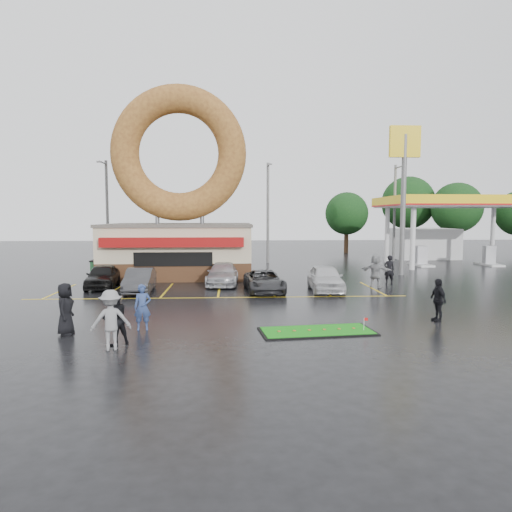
{
  "coord_description": "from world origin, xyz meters",
  "views": [
    {
      "loc": [
        0.74,
        -20.17,
        4.24
      ],
      "look_at": [
        1.98,
        3.1,
        2.2
      ],
      "focal_mm": 32.0,
      "sensor_mm": 36.0,
      "label": 1
    }
  ],
  "objects_px": {
    "streetlight_right": "(395,210)",
    "person_blue": "(143,307)",
    "streetlight_left": "(107,210)",
    "donut_shop": "(180,213)",
    "person_cameraman": "(438,300)",
    "car_white": "(325,278)",
    "shell_sign": "(404,172)",
    "streetlight_mid": "(268,210)",
    "putting_green": "(317,331)",
    "dumpster": "(107,271)",
    "car_grey": "(264,281)",
    "car_black": "(103,276)",
    "car_dgrey": "(140,280)",
    "car_silver": "(223,274)",
    "gas_station": "(441,222)"
  },
  "relations": [
    {
      "from": "streetlight_right",
      "to": "person_blue",
      "type": "xyz_separation_m",
      "value": [
        -18.59,
        -25.15,
        -3.92
      ]
    },
    {
      "from": "streetlight_left",
      "to": "streetlight_right",
      "type": "distance_m",
      "value": 26.08
    },
    {
      "from": "donut_shop",
      "to": "person_cameraman",
      "type": "height_order",
      "value": "donut_shop"
    },
    {
      "from": "streetlight_left",
      "to": "car_white",
      "type": "height_order",
      "value": "streetlight_left"
    },
    {
      "from": "streetlight_left",
      "to": "shell_sign",
      "type": "bearing_deg",
      "value": -18.99
    },
    {
      "from": "donut_shop",
      "to": "car_white",
      "type": "distance_m",
      "value": 12.47
    },
    {
      "from": "streetlight_mid",
      "to": "car_white",
      "type": "relative_size",
      "value": 2.06
    },
    {
      "from": "putting_green",
      "to": "dumpster",
      "type": "bearing_deg",
      "value": 129.04
    },
    {
      "from": "streetlight_mid",
      "to": "car_grey",
      "type": "relative_size",
      "value": 2.07
    },
    {
      "from": "car_black",
      "to": "person_blue",
      "type": "bearing_deg",
      "value": -72.82
    },
    {
      "from": "streetlight_left",
      "to": "streetlight_right",
      "type": "bearing_deg",
      "value": 4.4
    },
    {
      "from": "car_black",
      "to": "donut_shop",
      "type": "bearing_deg",
      "value": 51.06
    },
    {
      "from": "shell_sign",
      "to": "person_blue",
      "type": "bearing_deg",
      "value": -135.67
    },
    {
      "from": "car_dgrey",
      "to": "person_cameraman",
      "type": "xyz_separation_m",
      "value": [
        13.46,
        -7.72,
        0.2
      ]
    },
    {
      "from": "donut_shop",
      "to": "streetlight_mid",
      "type": "height_order",
      "value": "donut_shop"
    },
    {
      "from": "streetlight_right",
      "to": "car_silver",
      "type": "relative_size",
      "value": 1.97
    },
    {
      "from": "shell_sign",
      "to": "streetlight_left",
      "type": "relative_size",
      "value": 1.18
    },
    {
      "from": "gas_station",
      "to": "streetlight_right",
      "type": "height_order",
      "value": "streetlight_right"
    },
    {
      "from": "car_white",
      "to": "streetlight_mid",
      "type": "bearing_deg",
      "value": 100.08
    },
    {
      "from": "car_dgrey",
      "to": "car_silver",
      "type": "height_order",
      "value": "car_dgrey"
    },
    {
      "from": "car_silver",
      "to": "streetlight_left",
      "type": "bearing_deg",
      "value": 133.64
    },
    {
      "from": "car_black",
      "to": "person_blue",
      "type": "distance_m",
      "value": 11.13
    },
    {
      "from": "streetlight_mid",
      "to": "gas_station",
      "type": "bearing_deg",
      "value": 0.08
    },
    {
      "from": "streetlight_left",
      "to": "car_dgrey",
      "type": "bearing_deg",
      "value": -69.01
    },
    {
      "from": "car_silver",
      "to": "putting_green",
      "type": "bearing_deg",
      "value": -69.62
    },
    {
      "from": "streetlight_left",
      "to": "person_cameraman",
      "type": "relative_size",
      "value": 5.2
    },
    {
      "from": "streetlight_mid",
      "to": "car_silver",
      "type": "bearing_deg",
      "value": -106.52
    },
    {
      "from": "streetlight_right",
      "to": "putting_green",
      "type": "height_order",
      "value": "streetlight_right"
    },
    {
      "from": "streetlight_mid",
      "to": "car_white",
      "type": "height_order",
      "value": "streetlight_mid"
    },
    {
      "from": "car_silver",
      "to": "putting_green",
      "type": "relative_size",
      "value": 1.05
    },
    {
      "from": "streetlight_mid",
      "to": "streetlight_left",
      "type": "bearing_deg",
      "value": -175.91
    },
    {
      "from": "car_dgrey",
      "to": "person_cameraman",
      "type": "relative_size",
      "value": 2.34
    },
    {
      "from": "shell_sign",
      "to": "streetlight_mid",
      "type": "xyz_separation_m",
      "value": [
        -9.0,
        8.92,
        -2.6
      ]
    },
    {
      "from": "donut_shop",
      "to": "shell_sign",
      "type": "bearing_deg",
      "value": -3.47
    },
    {
      "from": "streetlight_right",
      "to": "car_silver",
      "type": "height_order",
      "value": "streetlight_right"
    },
    {
      "from": "donut_shop",
      "to": "car_black",
      "type": "xyz_separation_m",
      "value": [
        -3.91,
        -5.95,
        -3.76
      ]
    },
    {
      "from": "dumpster",
      "to": "car_silver",
      "type": "bearing_deg",
      "value": -15.97
    },
    {
      "from": "streetlight_mid",
      "to": "putting_green",
      "type": "relative_size",
      "value": 2.08
    },
    {
      "from": "donut_shop",
      "to": "gas_station",
      "type": "height_order",
      "value": "donut_shop"
    },
    {
      "from": "car_silver",
      "to": "person_cameraman",
      "type": "bearing_deg",
      "value": -46.3
    },
    {
      "from": "donut_shop",
      "to": "car_dgrey",
      "type": "xyz_separation_m",
      "value": [
        -1.4,
        -7.64,
        -3.8
      ]
    },
    {
      "from": "streetlight_right",
      "to": "dumpster",
      "type": "relative_size",
      "value": 5.0
    },
    {
      "from": "gas_station",
      "to": "person_blue",
      "type": "relative_size",
      "value": 7.95
    },
    {
      "from": "donut_shop",
      "to": "streetlight_left",
      "type": "distance_m",
      "value": 9.87
    },
    {
      "from": "car_white",
      "to": "person_blue",
      "type": "height_order",
      "value": "person_blue"
    },
    {
      "from": "person_cameraman",
      "to": "dumpster",
      "type": "relative_size",
      "value": 0.96
    },
    {
      "from": "donut_shop",
      "to": "dumpster",
      "type": "xyz_separation_m",
      "value": [
        -4.5,
        -2.86,
        -3.81
      ]
    },
    {
      "from": "dumpster",
      "to": "streetlight_mid",
      "type": "bearing_deg",
      "value": 42.65
    },
    {
      "from": "shell_sign",
      "to": "car_dgrey",
      "type": "xyz_separation_m",
      "value": [
        -17.4,
        -6.67,
        -6.71
      ]
    },
    {
      "from": "gas_station",
      "to": "streetlight_left",
      "type": "xyz_separation_m",
      "value": [
        -30.0,
        -1.02,
        1.08
      ]
    }
  ]
}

